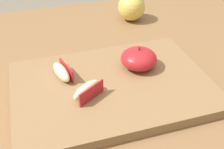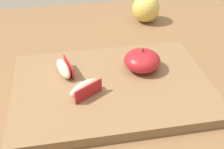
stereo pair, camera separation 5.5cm
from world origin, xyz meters
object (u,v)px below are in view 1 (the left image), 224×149
object	(u,v)px
apple_wedge_middle	(87,90)
whole_apple_golden	(131,7)
apple_wedge_back	(62,72)
apple_half_skin_up	(139,59)
cutting_board	(112,87)

from	to	relation	value
apple_wedge_middle	whole_apple_golden	bearing A→B (deg)	57.70
apple_wedge_back	whole_apple_golden	size ratio (longest dim) A/B	0.78
apple_wedge_back	apple_wedge_middle	bearing A→B (deg)	-64.17
apple_half_skin_up	apple_wedge_middle	world-z (taller)	apple_half_skin_up
apple_wedge_middle	cutting_board	bearing A→B (deg)	25.82
apple_wedge_back	whole_apple_golden	distance (m)	0.36
cutting_board	apple_half_skin_up	xyz separation A→B (m)	(0.07, 0.04, 0.03)
whole_apple_golden	apple_wedge_middle	bearing A→B (deg)	-122.30
apple_half_skin_up	whole_apple_golden	bearing A→B (deg)	72.53
whole_apple_golden	apple_wedge_back	bearing A→B (deg)	-133.41
apple_wedge_back	whole_apple_golden	xyz separation A→B (m)	(0.25, 0.26, 0.00)
apple_wedge_back	whole_apple_golden	bearing A→B (deg)	46.59
cutting_board	apple_half_skin_up	world-z (taller)	apple_half_skin_up
apple_wedge_middle	apple_wedge_back	bearing A→B (deg)	115.83
apple_wedge_back	cutting_board	bearing A→B (deg)	-26.95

